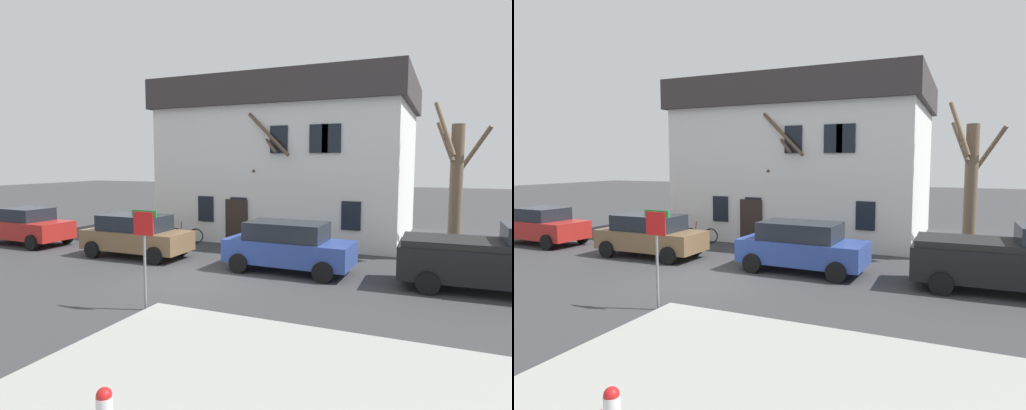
% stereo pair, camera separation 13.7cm
% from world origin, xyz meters
% --- Properties ---
extents(ground_plane, '(120.00, 120.00, 0.00)m').
position_xyz_m(ground_plane, '(0.00, 0.00, 0.00)').
color(ground_plane, '#38383A').
extents(building_main, '(12.22, 9.02, 7.84)m').
position_xyz_m(building_main, '(-0.05, 10.49, 3.98)').
color(building_main, white).
rests_on(building_main, ground_plane).
extents(tree_bare_near, '(2.13, 2.38, 6.02)m').
position_xyz_m(tree_bare_near, '(0.48, 6.94, 3.05)').
color(tree_bare_near, brown).
rests_on(tree_bare_near, ground_plane).
extents(tree_bare_mid, '(2.17, 2.17, 6.15)m').
position_xyz_m(tree_bare_mid, '(7.88, 6.70, 2.90)').
color(tree_bare_mid, brown).
rests_on(tree_bare_mid, ground_plane).
extents(car_red_sedan, '(4.30, 2.21, 1.70)m').
position_xyz_m(car_red_sedan, '(-10.24, 2.35, 0.85)').
color(car_red_sedan, '#AD231E').
rests_on(car_red_sedan, ground_plane).
extents(car_brown_wagon, '(4.41, 1.98, 1.70)m').
position_xyz_m(car_brown_wagon, '(-3.84, 2.14, 0.89)').
color(car_brown_wagon, brown).
rests_on(car_brown_wagon, ground_plane).
extents(car_blue_wagon, '(4.45, 2.14, 1.74)m').
position_xyz_m(car_blue_wagon, '(2.59, 2.30, 0.91)').
color(car_blue_wagon, '#2D4799').
rests_on(car_blue_wagon, ground_plane).
extents(pickup_truck_black, '(5.58, 2.32, 2.03)m').
position_xyz_m(pickup_truck_black, '(9.09, 2.36, 0.98)').
color(pickup_truck_black, black).
rests_on(pickup_truck_black, ground_plane).
extents(street_sign_pole, '(0.76, 0.07, 2.60)m').
position_xyz_m(street_sign_pole, '(0.56, -3.01, 1.83)').
color(street_sign_pole, slate).
rests_on(street_sign_pole, ground_plane).
extents(bicycle_leaning, '(1.72, 0.43, 1.03)m').
position_xyz_m(bicycle_leaning, '(-3.70, 5.54, 0.37)').
color(bicycle_leaning, black).
rests_on(bicycle_leaning, ground_plane).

